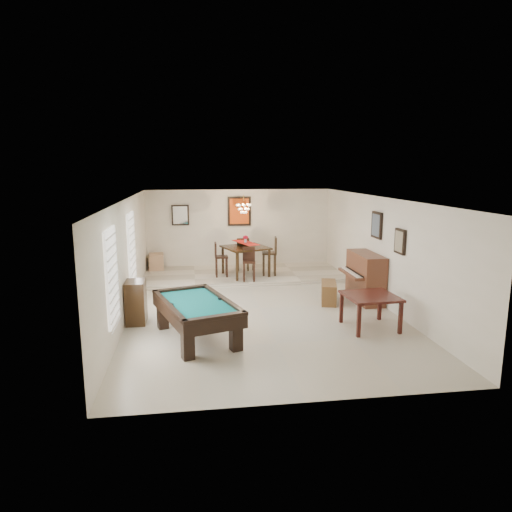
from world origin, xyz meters
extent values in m
cube|color=beige|center=(0.00, 0.00, -0.01)|extent=(6.00, 9.00, 0.02)
cube|color=silver|center=(0.00, 4.50, 1.30)|extent=(6.00, 0.04, 2.60)
cube|color=silver|center=(0.00, -4.50, 1.30)|extent=(6.00, 0.04, 2.60)
cube|color=silver|center=(-3.00, 0.00, 1.30)|extent=(0.04, 9.00, 2.60)
cube|color=silver|center=(3.00, 0.00, 1.30)|extent=(0.04, 9.00, 2.60)
cube|color=white|center=(0.00, 0.00, 2.60)|extent=(6.00, 9.00, 0.04)
cube|color=beige|center=(0.00, 3.25, 0.06)|extent=(6.00, 2.50, 0.12)
cube|color=white|center=(-2.97, -2.20, 1.40)|extent=(0.06, 1.00, 1.70)
cube|color=white|center=(-2.97, 0.60, 1.40)|extent=(0.06, 1.00, 1.70)
cube|color=brown|center=(1.77, 0.24, 0.25)|extent=(0.58, 0.97, 0.50)
cube|color=black|center=(-2.78, -0.65, 0.46)|extent=(0.41, 0.61, 0.92)
cube|color=tan|center=(-2.68, 4.13, 0.37)|extent=(0.48, 0.58, 0.50)
cube|color=#D84C14|center=(0.00, 4.46, 1.90)|extent=(0.75, 0.06, 0.95)
cube|color=white|center=(-1.90, 4.46, 1.80)|extent=(0.55, 0.06, 0.65)
cube|color=slate|center=(2.96, 0.30, 1.90)|extent=(0.06, 0.55, 0.65)
cube|color=gray|center=(2.96, -1.00, 1.70)|extent=(0.06, 0.45, 0.55)
camera|label=1|loc=(-1.56, -10.30, 3.27)|focal=32.00mm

